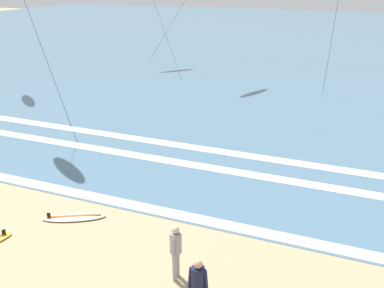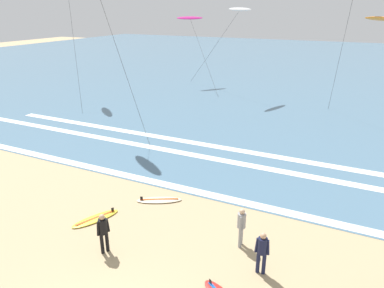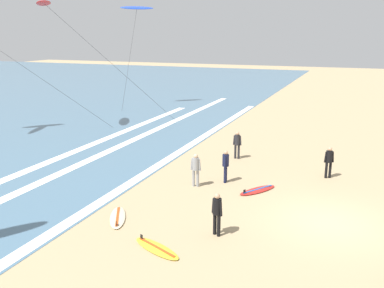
{
  "view_description": "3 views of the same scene",
  "coord_description": "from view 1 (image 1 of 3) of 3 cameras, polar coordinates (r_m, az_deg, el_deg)",
  "views": [
    {
      "loc": [
        6.09,
        -3.04,
        7.72
      ],
      "look_at": [
        1.42,
        8.08,
        3.12
      ],
      "focal_mm": 42.22,
      "sensor_mm": 36.0,
      "label": 1
    },
    {
      "loc": [
        4.96,
        -4.79,
        8.46
      ],
      "look_at": [
        -0.75,
        7.16,
        3.34
      ],
      "focal_mm": 33.19,
      "sensor_mm": 36.0,
      "label": 2
    },
    {
      "loc": [
        -15.82,
        -0.73,
        7.02
      ],
      "look_at": [
        1.08,
        6.0,
        2.26
      ],
      "focal_mm": 39.62,
      "sensor_mm": 36.0,
      "label": 3
    }
  ],
  "objects": [
    {
      "name": "wave_foam_mid_break",
      "position": [
        19.11,
        1.59,
        -2.89
      ],
      "size": [
        58.45,
        0.61,
        0.01
      ],
      "primitive_type": "cube",
      "color": "white",
      "rests_on": "ocean_surface"
    },
    {
      "name": "surfer_left_far",
      "position": [
        12.15,
        -2.07,
        -12.95
      ],
      "size": [
        0.32,
        0.51,
        1.6
      ],
      "color": "gray",
      "rests_on": "ground"
    },
    {
      "name": "ocean_surface",
      "position": [
        57.66,
        16.9,
        12.34
      ],
      "size": [
        140.0,
        90.0,
        0.01
      ],
      "primitive_type": "cube",
      "color": "slate",
      "rests_on": "ground"
    },
    {
      "name": "surfer_background_far",
      "position": [
        10.96,
        0.76,
        -17.21
      ],
      "size": [
        0.51,
        0.32,
        1.6
      ],
      "color": "#141938",
      "rests_on": "ground"
    },
    {
      "name": "surfboard_right_spare",
      "position": [
        15.81,
        -14.68,
        -8.91
      ],
      "size": [
        2.13,
        1.53,
        0.25
      ],
      "color": "beige",
      "rests_on": "ground"
    },
    {
      "name": "wave_foam_shoreline",
      "position": [
        15.45,
        -1.24,
        -9.03
      ],
      "size": [
        48.82,
        0.55,
        0.01
      ],
      "primitive_type": "cube",
      "color": "white",
      "rests_on": "ocean_surface"
    },
    {
      "name": "wave_foam_outer_break",
      "position": [
        20.48,
        6.2,
        -1.34
      ],
      "size": [
        41.5,
        0.64,
        0.01
      ],
      "primitive_type": "cube",
      "color": "white",
      "rests_on": "ocean_surface"
    }
  ]
}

